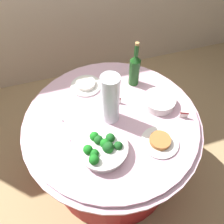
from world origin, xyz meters
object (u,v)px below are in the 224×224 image
at_px(broccoli_bowl, 103,148).
at_px(food_plate_peanuts, 160,141).
at_px(decorative_fruit_vase, 110,102).
at_px(label_placard_mid, 184,114).
at_px(plate_stack, 159,101).
at_px(wine_bottle, 135,69).
at_px(label_placard_front, 117,99).
at_px(food_plate_rice, 86,85).
at_px(serving_tongs, 67,129).

height_order(broccoli_bowl, food_plate_peanuts, broccoli_bowl).
bearing_deg(decorative_fruit_vase, label_placard_mid, -17.89).
bearing_deg(plate_stack, broccoli_bowl, -152.90).
height_order(wine_bottle, label_placard_front, wine_bottle).
xyz_separation_m(food_plate_rice, label_placard_mid, (0.53, -0.46, 0.02)).
distance_m(broccoli_bowl, label_placard_front, 0.39).
distance_m(broccoli_bowl, decorative_fruit_vase, 0.28).
xyz_separation_m(food_plate_peanuts, food_plate_rice, (-0.30, 0.59, 0.00)).
height_order(broccoli_bowl, decorative_fruit_vase, decorative_fruit_vase).
relative_size(broccoli_bowl, label_placard_mid, 5.09).
bearing_deg(food_plate_peanuts, decorative_fruit_vase, 129.08).
bearing_deg(wine_bottle, serving_tongs, -154.00).
relative_size(broccoli_bowl, food_plate_rice, 1.27).
height_order(broccoli_bowl, plate_stack, broccoli_bowl).
distance_m(food_plate_peanuts, label_placard_front, 0.40).
bearing_deg(label_placard_mid, serving_tongs, 169.50).
height_order(decorative_fruit_vase, food_plate_rice, decorative_fruit_vase).
bearing_deg(serving_tongs, broccoli_bowl, -52.89).
xyz_separation_m(wine_bottle, label_placard_front, (-0.17, -0.15, -0.10)).
bearing_deg(food_plate_rice, wine_bottle, -11.56).
xyz_separation_m(decorative_fruit_vase, food_plate_rice, (-0.08, 0.32, -0.13)).
bearing_deg(serving_tongs, decorative_fruit_vase, 1.80).
relative_size(food_plate_peanuts, label_placard_mid, 4.00).
bearing_deg(wine_bottle, food_plate_peanuts, -93.92).
relative_size(decorative_fruit_vase, label_placard_front, 6.18).
relative_size(plate_stack, label_placard_front, 3.82).
height_order(food_plate_rice, label_placard_front, label_placard_front).
relative_size(plate_stack, food_plate_rice, 0.95).
xyz_separation_m(serving_tongs, label_placard_mid, (0.72, -0.13, 0.03)).
xyz_separation_m(food_plate_peanuts, label_placard_front, (-0.14, 0.37, 0.02)).
xyz_separation_m(broccoli_bowl, serving_tongs, (-0.17, 0.22, -0.04)).
distance_m(plate_stack, food_plate_rice, 0.53).
bearing_deg(plate_stack, wine_bottle, 109.48).
height_order(broccoli_bowl, wine_bottle, wine_bottle).
relative_size(plate_stack, wine_bottle, 0.62).
xyz_separation_m(decorative_fruit_vase, label_placard_mid, (0.44, -0.14, -0.12)).
relative_size(wine_bottle, food_plate_peanuts, 1.53).
bearing_deg(food_plate_peanuts, plate_stack, 65.91).
height_order(wine_bottle, serving_tongs, wine_bottle).
bearing_deg(wine_bottle, food_plate_rice, 168.44).
distance_m(serving_tongs, food_plate_peanuts, 0.56).
height_order(broccoli_bowl, label_placard_front, broccoli_bowl).
bearing_deg(plate_stack, food_plate_rice, 143.42).
relative_size(broccoli_bowl, plate_stack, 1.33).
height_order(serving_tongs, label_placard_mid, label_placard_mid).
bearing_deg(label_placard_mid, decorative_fruit_vase, 162.11).
bearing_deg(label_placard_mid, plate_stack, 124.50).
distance_m(plate_stack, serving_tongs, 0.62).
distance_m(plate_stack, label_placard_front, 0.28).
relative_size(decorative_fruit_vase, serving_tongs, 2.03).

